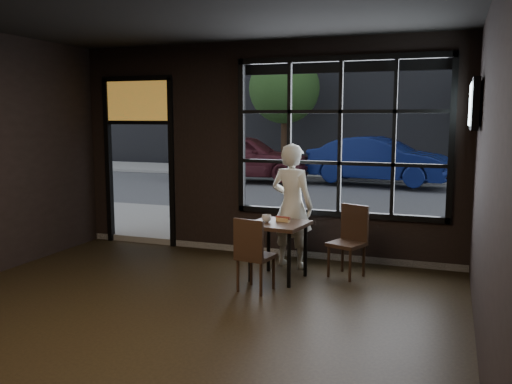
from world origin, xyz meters
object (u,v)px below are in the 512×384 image
at_px(chair_near, 256,254).
at_px(navy_car, 379,160).
at_px(man, 292,206).
at_px(cafe_table, 278,251).

height_order(chair_near, navy_car, navy_car).
relative_size(man, navy_car, 0.41).
distance_m(cafe_table, navy_car, 10.05).
bearing_deg(navy_car, man, -170.68).
height_order(cafe_table, chair_near, chair_near).
distance_m(man, navy_car, 9.40).
bearing_deg(man, chair_near, 98.57).
bearing_deg(chair_near, navy_car, -80.73).
bearing_deg(navy_car, cafe_table, -170.64).
relative_size(cafe_table, navy_car, 0.18).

